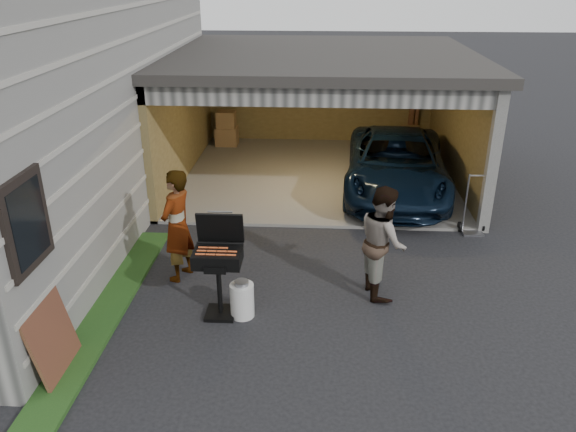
% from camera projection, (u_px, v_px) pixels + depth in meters
% --- Properties ---
extents(ground, '(80.00, 80.00, 0.00)m').
position_uv_depth(ground, '(259.00, 336.00, 7.65)').
color(ground, black).
rests_on(ground, ground).
extents(groundcover_strip, '(0.50, 8.00, 0.06)m').
position_uv_depth(groundcover_strip, '(67.00, 377.00, 6.84)').
color(groundcover_strip, '#193814').
rests_on(groundcover_strip, ground).
extents(garage, '(6.80, 6.30, 2.90)m').
position_uv_depth(garage, '(320.00, 95.00, 13.04)').
color(garage, '#605E59').
rests_on(garage, ground).
extents(minivan, '(2.52, 4.76, 1.27)m').
position_uv_depth(minivan, '(396.00, 166.00, 12.18)').
color(minivan, black).
rests_on(minivan, ground).
extents(woman, '(0.64, 0.78, 1.83)m').
position_uv_depth(woman, '(177.00, 226.00, 8.73)').
color(woman, '#9AB1C1').
rests_on(woman, ground).
extents(man, '(0.80, 0.95, 1.73)m').
position_uv_depth(man, '(383.00, 241.00, 8.35)').
color(man, '#3C1D17').
rests_on(man, ground).
extents(bbq_grill, '(0.66, 0.58, 1.48)m').
position_uv_depth(bbq_grill, '(218.00, 260.00, 7.79)').
color(bbq_grill, black).
rests_on(bbq_grill, ground).
extents(propane_tank, '(0.37, 0.37, 0.51)m').
position_uv_depth(propane_tank, '(242.00, 300.00, 7.99)').
color(propane_tank, white).
rests_on(propane_tank, ground).
extents(plywood_panel, '(0.25, 0.90, 0.99)m').
position_uv_depth(plywood_panel, '(52.00, 339.00, 6.77)').
color(plywood_panel, '#53291C').
rests_on(plywood_panel, ground).
extents(hand_truck, '(0.48, 0.37, 1.15)m').
position_uv_depth(hand_truck, '(473.00, 222.00, 10.53)').
color(hand_truck, gray).
rests_on(hand_truck, ground).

